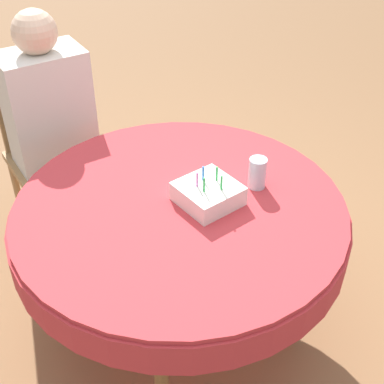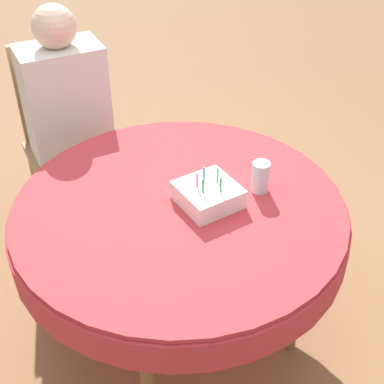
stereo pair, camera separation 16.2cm
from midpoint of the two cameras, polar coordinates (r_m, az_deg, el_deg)
name	(u,v)px [view 1 (the left image)]	position (r m, az deg, el deg)	size (l,w,h in m)	color
ground_plane	(182,327)	(2.51, -3.01, -14.30)	(12.00, 12.00, 0.00)	#8C603D
dining_table	(180,221)	(2.06, -3.57, -3.21)	(1.28, 1.28, 0.71)	#BC3338
chair	(50,141)	(2.85, -16.54, 5.17)	(0.48, 0.48, 1.00)	#A37A4C
person	(50,113)	(2.66, -16.60, 8.01)	(0.41, 0.37, 1.22)	#DBB293
birthday_cake	(208,194)	(1.99, -0.59, -0.23)	(0.21, 0.21, 0.14)	white
drinking_glass	(257,173)	(2.07, 4.77, 1.98)	(0.07, 0.07, 0.13)	silver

